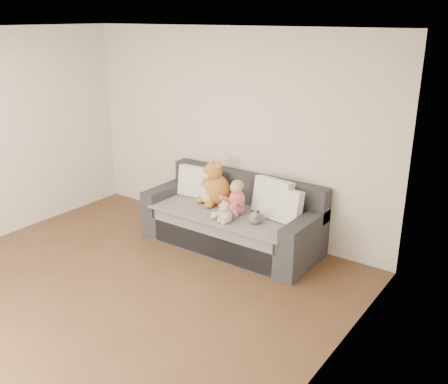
# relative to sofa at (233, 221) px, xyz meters

# --- Properties ---
(room_shell) EXTENTS (5.00, 5.00, 5.00)m
(room_shell) POSITION_rel_sofa_xyz_m (-0.34, -1.64, 0.99)
(room_shell) COLOR brown
(room_shell) RESTS_ON ground
(sofa) EXTENTS (2.20, 0.94, 0.85)m
(sofa) POSITION_rel_sofa_xyz_m (0.00, 0.00, 0.00)
(sofa) COLOR #28282D
(sofa) RESTS_ON ground
(cushion_left) EXTENTS (0.45, 0.23, 0.41)m
(cushion_left) POSITION_rel_sofa_xyz_m (-0.68, 0.10, 0.36)
(cushion_left) COLOR silver
(cushion_left) RESTS_ON sofa
(cushion_right_back) EXTENTS (0.51, 0.27, 0.46)m
(cushion_right_back) POSITION_rel_sofa_xyz_m (0.48, 0.12, 0.38)
(cushion_right_back) COLOR silver
(cushion_right_back) RESTS_ON sofa
(cushion_right_front) EXTENTS (0.44, 0.23, 0.40)m
(cushion_right_front) POSITION_rel_sofa_xyz_m (0.69, 0.03, 0.36)
(cushion_right_front) COLOR silver
(cushion_right_front) RESTS_ON sofa
(toddler) EXTENTS (0.30, 0.45, 0.44)m
(toddler) POSITION_rel_sofa_xyz_m (0.13, -0.15, 0.35)
(toddler) COLOR #EB537D
(toddler) RESTS_ON sofa
(plush_cat) EXTENTS (0.46, 0.42, 0.60)m
(plush_cat) POSITION_rel_sofa_xyz_m (-0.31, 0.02, 0.38)
(plush_cat) COLOR #A65D25
(plush_cat) RESTS_ON sofa
(teddy_bear) EXTENTS (0.20, 0.17, 0.27)m
(teddy_bear) POSITION_rel_sofa_xyz_m (0.16, -0.41, 0.27)
(teddy_bear) COLOR tan
(teddy_bear) RESTS_ON sofa
(plush_cow) EXTENTS (0.16, 0.23, 0.19)m
(plush_cow) POSITION_rel_sofa_xyz_m (0.47, -0.22, 0.24)
(plush_cow) COLOR white
(plush_cow) RESTS_ON sofa
(sippy_cup) EXTENTS (0.10, 0.06, 0.11)m
(sippy_cup) POSITION_rel_sofa_xyz_m (0.19, -0.30, 0.22)
(sippy_cup) COLOR purple
(sippy_cup) RESTS_ON sofa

